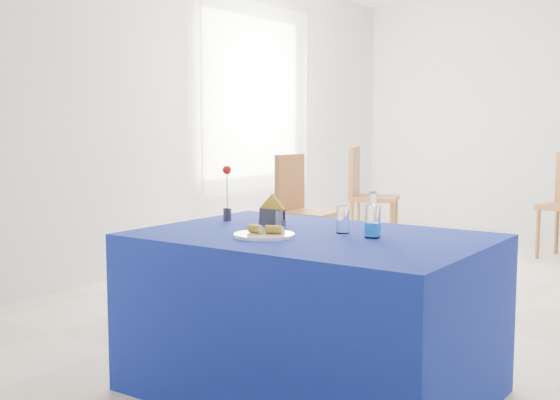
% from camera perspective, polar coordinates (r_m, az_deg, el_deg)
% --- Properties ---
extents(floor, '(7.00, 7.00, 0.00)m').
position_cam_1_polar(floor, '(5.46, 13.85, -7.50)').
color(floor, beige).
rests_on(floor, ground).
extents(room_shell, '(7.00, 7.00, 7.00)m').
position_cam_1_polar(room_shell, '(5.33, 14.34, 11.08)').
color(room_shell, silver).
rests_on(room_shell, ground).
extents(window_pane, '(0.04, 1.50, 1.60)m').
position_cam_1_polar(window_pane, '(7.23, -2.20, 8.34)').
color(window_pane, white).
rests_on(window_pane, room_shell).
extents(curtain, '(0.04, 1.75, 1.85)m').
position_cam_1_polar(curtain, '(7.19, -1.75, 8.35)').
color(curtain, white).
rests_on(curtain, room_shell).
extents(plate, '(0.28, 0.28, 0.01)m').
position_cam_1_polar(plate, '(3.22, -1.30, -2.87)').
color(plate, white).
rests_on(plate, blue_table).
extents(drinking_glass, '(0.06, 0.06, 0.13)m').
position_cam_1_polar(drinking_glass, '(3.33, 5.13, -1.59)').
color(drinking_glass, white).
rests_on(drinking_glass, blue_table).
extents(salt_shaker, '(0.03, 0.03, 0.08)m').
position_cam_1_polar(salt_shaker, '(3.48, -0.14, -1.60)').
color(salt_shaker, slate).
rests_on(salt_shaker, blue_table).
extents(pepper_shaker, '(0.03, 0.03, 0.08)m').
position_cam_1_polar(pepper_shaker, '(3.52, -0.03, -1.52)').
color(pepper_shaker, slate).
rests_on(pepper_shaker, blue_table).
extents(blue_table, '(1.60, 1.10, 0.76)m').
position_cam_1_polar(blue_table, '(3.38, 2.56, -9.17)').
color(blue_table, navy).
rests_on(blue_table, floor).
extents(water_bottle, '(0.08, 0.08, 0.21)m').
position_cam_1_polar(water_bottle, '(3.21, 7.53, -1.80)').
color(water_bottle, white).
rests_on(water_bottle, blue_table).
extents(napkin_holder, '(0.15, 0.06, 0.17)m').
position_cam_1_polar(napkin_holder, '(3.55, -0.64, -1.36)').
color(napkin_holder, '#3A393F').
rests_on(napkin_holder, blue_table).
extents(rose_vase, '(0.05, 0.05, 0.30)m').
position_cam_1_polar(rose_vase, '(3.74, -4.32, 0.46)').
color(rose_vase, '#29292E').
rests_on(rose_vase, blue_table).
extents(chair_win_a, '(0.48, 0.48, 1.02)m').
position_cam_1_polar(chair_win_a, '(6.13, 1.72, -0.28)').
color(chair_win_a, brown).
rests_on(chair_win_a, floor).
extents(chair_win_b, '(0.60, 0.60, 1.05)m').
position_cam_1_polar(chair_win_b, '(7.29, 6.95, 0.85)').
color(chair_win_b, brown).
rests_on(chair_win_b, floor).
extents(banana_pieces, '(0.17, 0.09, 0.04)m').
position_cam_1_polar(banana_pieces, '(3.22, -1.23, -2.39)').
color(banana_pieces, gold).
rests_on(banana_pieces, plate).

